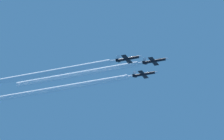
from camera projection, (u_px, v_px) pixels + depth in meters
The scene contains 6 objects.
jet_lead at pixel (155, 61), 321.18m from camera, with size 7.55×11.00×2.64m.
jet_left_wingman at pixel (145, 74), 331.17m from camera, with size 7.55×11.00×2.64m.
jet_right_wingman at pixel (129, 59), 317.32m from camera, with size 7.55×11.00×2.64m.
smoke_trail_lead at pixel (78, 74), 332.14m from camera, with size 2.09×53.71×2.09m.
smoke_trail_left_wingman at pixel (64, 88), 343.16m from camera, with size 2.09×59.67×2.09m.
smoke_trail_right_wingman at pixel (41, 74), 329.92m from camera, with size 2.09×63.22×2.09m.
Camera 1 is at (274.92, 99.80, 2.15)m, focal length 136.50 mm.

